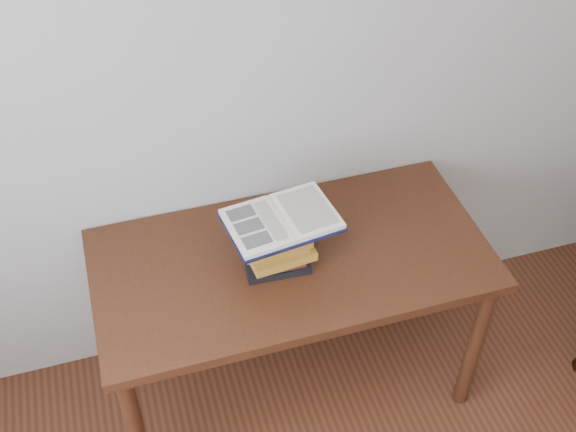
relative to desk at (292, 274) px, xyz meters
name	(u,v)px	position (x,y,z in m)	size (l,w,h in m)	color
desk	(292,274)	(0.00, 0.00, 0.00)	(1.44, 0.72, 0.77)	#402110
book_stack	(275,245)	(-0.07, -0.01, 0.19)	(0.26, 0.21, 0.18)	black
open_book	(282,220)	(-0.04, 0.00, 0.29)	(0.41, 0.31, 0.03)	black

